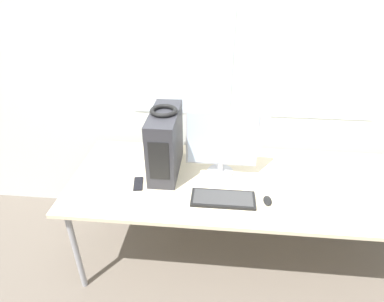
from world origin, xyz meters
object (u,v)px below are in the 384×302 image
at_px(pc_tower, 165,143).
at_px(headphones, 164,111).
at_px(monitor_main, 222,142).
at_px(cell_phone, 138,184).
at_px(mouse, 267,200).
at_px(keyboard, 223,199).

bearing_deg(pc_tower, headphones, 90.00).
xyz_separation_m(headphones, monitor_main, (0.39, -0.00, -0.21)).
relative_size(monitor_main, cell_phone, 3.13).
xyz_separation_m(headphones, mouse, (0.69, -0.30, -0.46)).
height_order(keyboard, mouse, mouse).
distance_m(pc_tower, monitor_main, 0.39).
xyz_separation_m(keyboard, mouse, (0.28, 0.01, 0.00)).
relative_size(keyboard, mouse, 4.30).
bearing_deg(headphones, pc_tower, -90.00).
bearing_deg(monitor_main, pc_tower, 179.63).
relative_size(headphones, keyboard, 0.45).
xyz_separation_m(monitor_main, mouse, (0.30, -0.29, -0.24)).
height_order(monitor_main, keyboard, monitor_main).
height_order(headphones, monitor_main, monitor_main).
height_order(pc_tower, keyboard, pc_tower).
relative_size(mouse, cell_phone, 0.61).
bearing_deg(cell_phone, mouse, -17.32).
bearing_deg(mouse, pc_tower, 156.85).
relative_size(pc_tower, keyboard, 1.18).
distance_m(pc_tower, cell_phone, 0.34).
bearing_deg(monitor_main, headphones, 179.51).
height_order(pc_tower, monitor_main, monitor_main).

